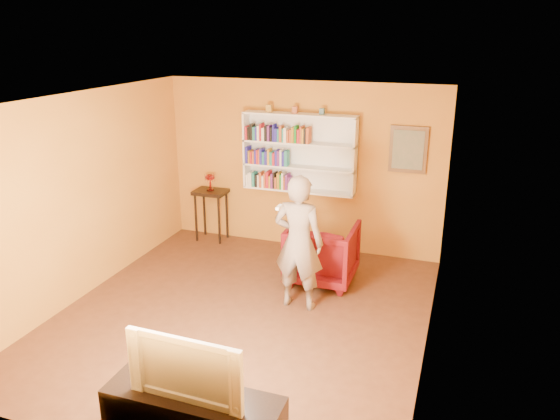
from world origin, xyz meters
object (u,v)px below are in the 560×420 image
object	(u,v)px
console_table	(211,199)
ruby_lustre	(210,179)
person	(299,243)
armchair	(322,252)
television	(191,364)
bookshelf	(300,153)

from	to	relation	value
console_table	ruby_lustre	world-z (taller)	ruby_lustre
person	console_table	bearing A→B (deg)	-38.89
console_table	armchair	size ratio (longest dim) A/B	0.92
television	bookshelf	bearing A→B (deg)	97.85
ruby_lustre	armchair	world-z (taller)	ruby_lustre
bookshelf	armchair	bearing A→B (deg)	-58.30
bookshelf	television	xyz separation A→B (m)	(0.51, -4.66, -0.75)
ruby_lustre	armchair	xyz separation A→B (m)	(2.20, -0.94, -0.64)
ruby_lustre	bookshelf	bearing A→B (deg)	6.01
ruby_lustre	person	xyz separation A→B (m)	(2.10, -1.77, -0.19)
bookshelf	armchair	world-z (taller)	bookshelf
armchair	person	world-z (taller)	person
ruby_lustre	armchair	size ratio (longest dim) A/B	0.29
armchair	television	xyz separation A→B (m)	(-0.17, -3.56, 0.42)
armchair	person	size ratio (longest dim) A/B	0.54
bookshelf	ruby_lustre	world-z (taller)	bookshelf
ruby_lustre	television	world-z (taller)	ruby_lustre
console_table	person	world-z (taller)	person
armchair	television	bearing A→B (deg)	86.78
console_table	armchair	distance (m)	2.41
bookshelf	armchair	distance (m)	1.74
console_table	television	size ratio (longest dim) A/B	0.85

